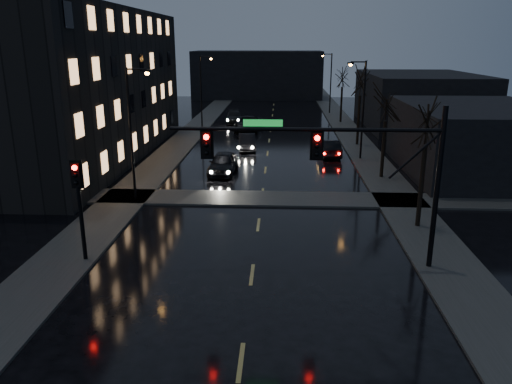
# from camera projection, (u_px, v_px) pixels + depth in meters

# --- Properties ---
(sidewalk_left) EXTENTS (3.00, 140.00, 0.12)m
(sidewalk_left) POSITION_uv_depth(u_px,v_px,m) (179.00, 145.00, 47.19)
(sidewalk_left) COLOR #2D2D2B
(sidewalk_left) RESTS_ON ground
(sidewalk_right) EXTENTS (3.00, 140.00, 0.12)m
(sidewalk_right) POSITION_uv_depth(u_px,v_px,m) (360.00, 147.00, 46.38)
(sidewalk_right) COLOR #2D2D2B
(sidewalk_right) RESTS_ON ground
(sidewalk_cross) EXTENTS (40.00, 3.00, 0.12)m
(sidewalk_cross) POSITION_uv_depth(u_px,v_px,m) (262.00, 199.00, 31.00)
(sidewalk_cross) COLOR #2D2D2B
(sidewalk_cross) RESTS_ON ground
(apartment_block) EXTENTS (12.00, 30.00, 12.00)m
(apartment_block) POSITION_uv_depth(u_px,v_px,m) (67.00, 85.00, 41.07)
(apartment_block) COLOR black
(apartment_block) RESTS_ON ground
(commercial_right_near) EXTENTS (10.00, 14.00, 5.00)m
(commercial_right_near) POSITION_uv_depth(u_px,v_px,m) (476.00, 140.00, 36.74)
(commercial_right_near) COLOR black
(commercial_right_near) RESTS_ON ground
(commercial_right_far) EXTENTS (12.00, 18.00, 6.00)m
(commercial_right_far) POSITION_uv_depth(u_px,v_px,m) (418.00, 100.00, 57.57)
(commercial_right_far) COLOR black
(commercial_right_far) RESTS_ON ground
(far_block) EXTENTS (22.00, 10.00, 8.00)m
(far_block) POSITION_uv_depth(u_px,v_px,m) (258.00, 75.00, 86.93)
(far_block) COLOR black
(far_block) RESTS_ON ground
(signal_mast) EXTENTS (11.11, 0.41, 7.00)m
(signal_mast) POSITION_uv_depth(u_px,v_px,m) (347.00, 157.00, 20.34)
(signal_mast) COLOR black
(signal_mast) RESTS_ON ground
(signal_pole_left) EXTENTS (0.35, 0.41, 4.53)m
(signal_pole_left) POSITION_uv_depth(u_px,v_px,m) (79.00, 197.00, 21.41)
(signal_pole_left) COLOR black
(signal_pole_left) RESTS_ON ground
(tree_near) EXTENTS (3.52, 3.52, 8.08)m
(tree_near) POSITION_uv_depth(u_px,v_px,m) (429.00, 109.00, 24.53)
(tree_near) COLOR black
(tree_near) RESTS_ON ground
(tree_mid_a) EXTENTS (3.30, 3.30, 7.58)m
(tree_mid_a) POSITION_uv_depth(u_px,v_px,m) (387.00, 96.00, 34.21)
(tree_mid_a) COLOR black
(tree_mid_a) RESTS_ON ground
(tree_mid_b) EXTENTS (3.74, 3.74, 8.59)m
(tree_mid_b) POSITION_uv_depth(u_px,v_px,m) (361.00, 74.00, 45.46)
(tree_mid_b) COLOR black
(tree_mid_b) RESTS_ON ground
(tree_far) EXTENTS (3.43, 3.43, 7.88)m
(tree_far) POSITION_uv_depth(u_px,v_px,m) (343.00, 72.00, 59.01)
(tree_far) COLOR black
(tree_far) RESTS_ON ground
(streetlight_l_near) EXTENTS (1.53, 0.28, 8.00)m
(streetlight_l_near) POSITION_uv_depth(u_px,v_px,m) (134.00, 123.00, 29.52)
(streetlight_l_near) COLOR black
(streetlight_l_near) RESTS_ON ground
(streetlight_l_far) EXTENTS (1.53, 0.28, 8.00)m
(streetlight_l_far) POSITION_uv_depth(u_px,v_px,m) (203.00, 86.00, 55.35)
(streetlight_l_far) COLOR black
(streetlight_l_far) RESTS_ON ground
(streetlight_r_mid) EXTENTS (1.53, 0.28, 8.00)m
(streetlight_r_mid) POSITION_uv_depth(u_px,v_px,m) (361.00, 102.00, 40.29)
(streetlight_r_mid) COLOR black
(streetlight_r_mid) RESTS_ON ground
(streetlight_r_far) EXTENTS (1.53, 0.28, 8.00)m
(streetlight_r_far) POSITION_uv_depth(u_px,v_px,m) (329.00, 78.00, 67.07)
(streetlight_r_far) COLOR black
(streetlight_r_far) RESTS_ON ground
(oncoming_car_a) EXTENTS (2.14, 4.73, 1.58)m
(oncoming_car_a) POSITION_uv_depth(u_px,v_px,m) (223.00, 163.00, 36.98)
(oncoming_car_a) COLOR black
(oncoming_car_a) RESTS_ON ground
(oncoming_car_b) EXTENTS (1.90, 4.35, 1.39)m
(oncoming_car_b) POSITION_uv_depth(u_px,v_px,m) (247.00, 142.00, 45.27)
(oncoming_car_b) COLOR black
(oncoming_car_b) RESTS_ON ground
(oncoming_car_c) EXTENTS (3.13, 5.83, 1.56)m
(oncoming_car_c) POSITION_uv_depth(u_px,v_px,m) (248.00, 123.00, 55.30)
(oncoming_car_c) COLOR black
(oncoming_car_c) RESTS_ON ground
(oncoming_car_d) EXTENTS (2.63, 5.20, 1.45)m
(oncoming_car_d) POSITION_uv_depth(u_px,v_px,m) (235.00, 117.00, 60.52)
(oncoming_car_d) COLOR black
(oncoming_car_d) RESTS_ON ground
(lead_car) EXTENTS (1.84, 4.43, 1.43)m
(lead_car) POSITION_uv_depth(u_px,v_px,m) (329.00, 148.00, 42.60)
(lead_car) COLOR black
(lead_car) RESTS_ON ground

